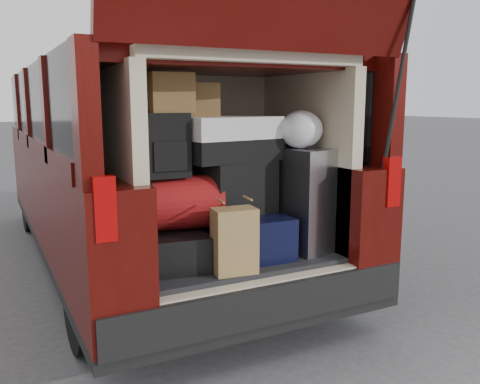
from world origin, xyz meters
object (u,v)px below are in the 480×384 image
object	(u,v)px
kraft_bag	(234,241)
black_soft_case	(237,187)
backpack	(166,145)
black_hardshell	(172,247)
red_duffel	(178,202)
silver_roller	(300,199)
twotone_duffel	(230,139)
navy_hardshell	(241,234)

from	to	relation	value
kraft_bag	black_soft_case	size ratio (longest dim) A/B	0.81
black_soft_case	backpack	xyz separation A→B (m)	(-0.47, -0.03, 0.28)
black_hardshell	red_duffel	bearing A→B (deg)	30.47
silver_roller	red_duffel	world-z (taller)	silver_roller
black_soft_case	twotone_duffel	size ratio (longest dim) A/B	0.76
kraft_bag	twotone_duffel	world-z (taller)	twotone_duffel
black_hardshell	twotone_duffel	distance (m)	0.74
red_duffel	twotone_duffel	size ratio (longest dim) A/B	0.81
twotone_duffel	navy_hardshell	bearing A→B (deg)	-42.21
silver_roller	red_duffel	xyz separation A→B (m)	(-0.80, 0.08, 0.04)
red_duffel	twotone_duffel	world-z (taller)	twotone_duffel
backpack	black_soft_case	bearing A→B (deg)	4.96
silver_roller	black_hardshell	bearing A→B (deg)	165.20
twotone_duffel	backpack	bearing A→B (deg)	177.53
red_duffel	twotone_duffel	bearing A→B (deg)	11.20
black_soft_case	twotone_duffel	bearing A→B (deg)	145.69
silver_roller	twotone_duffel	world-z (taller)	twotone_duffel
black_hardshell	red_duffel	distance (m)	0.27
kraft_bag	black_soft_case	distance (m)	0.44
black_hardshell	red_duffel	size ratio (longest dim) A/B	1.05
black_soft_case	backpack	bearing A→B (deg)	172.64
black_hardshell	twotone_duffel	bearing A→B (deg)	13.88
navy_hardshell	kraft_bag	xyz separation A→B (m)	(-0.20, -0.31, 0.05)
black_hardshell	black_soft_case	xyz separation A→B (m)	(0.45, 0.02, 0.32)
navy_hardshell	backpack	bearing A→B (deg)	-175.58
red_duffel	backpack	world-z (taller)	backpack
red_duffel	black_soft_case	distance (m)	0.39
red_duffel	backpack	distance (m)	0.35
black_hardshell	backpack	size ratio (longest dim) A/B	1.41
navy_hardshell	black_soft_case	world-z (taller)	black_soft_case
silver_roller	red_duffel	bearing A→B (deg)	163.26
black_hardshell	navy_hardshell	xyz separation A→B (m)	(0.46, 0.00, 0.03)
black_hardshell	navy_hardshell	world-z (taller)	navy_hardshell
silver_roller	black_soft_case	world-z (taller)	silver_roller
backpack	twotone_duffel	world-z (taller)	backpack
backpack	twotone_duffel	size ratio (longest dim) A/B	0.61
backpack	twotone_duffel	distance (m)	0.43
kraft_bag	black_soft_case	xyz separation A→B (m)	(0.18, 0.33, 0.24)
twotone_duffel	black_soft_case	bearing A→B (deg)	-31.97
red_duffel	twotone_duffel	xyz separation A→B (m)	(0.35, 0.02, 0.36)
black_hardshell	red_duffel	xyz separation A→B (m)	(0.06, 0.02, 0.26)
black_hardshell	navy_hardshell	bearing A→B (deg)	8.79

